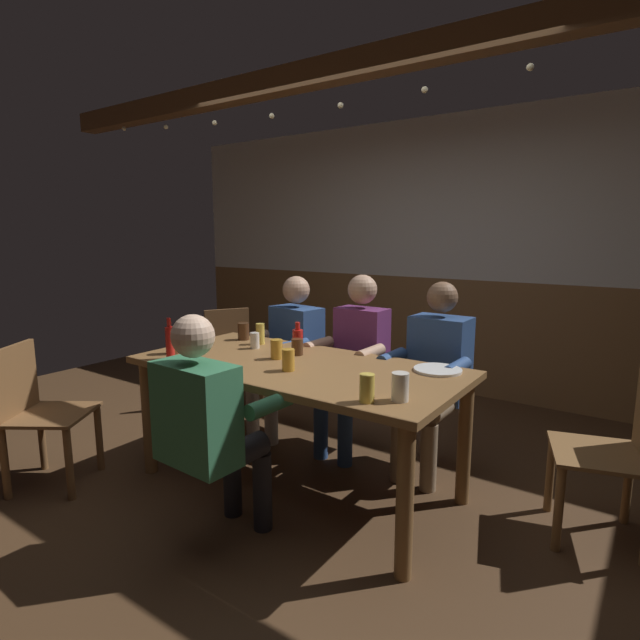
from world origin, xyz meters
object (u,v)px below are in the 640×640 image
at_px(person_2, 435,369).
at_px(chair_empty_near_right, 38,410).
at_px(dining_table, 296,380).
at_px(chair_empty_far_end, 231,356).
at_px(chair_empty_near_left, 618,451).
at_px(bottle_0, 298,339).
at_px(bottle_1, 170,342).
at_px(pint_glass_2, 173,342).
at_px(pint_glass_7, 255,341).
at_px(person_3, 208,420).
at_px(person_0, 290,347).
at_px(plate_0, 438,370).
at_px(person_1, 356,356).
at_px(pint_glass_1, 260,334).
at_px(pint_glass_0, 243,331).
at_px(pint_glass_4, 400,387).
at_px(pint_glass_5, 277,349).
at_px(pint_glass_6, 288,360).
at_px(pint_glass_3, 367,388).

bearing_deg(person_2, chair_empty_near_right, 40.72).
relative_size(dining_table, chair_empty_far_end, 2.23).
bearing_deg(chair_empty_near_left, dining_table, 90.00).
relative_size(bottle_0, bottle_1, 0.75).
bearing_deg(pint_glass_2, bottle_1, -44.98).
xyz_separation_m(pint_glass_2, pint_glass_7, (0.33, 0.41, -0.02)).
xyz_separation_m(person_3, pint_glass_2, (-0.80, 0.45, 0.20)).
xyz_separation_m(person_0, plate_0, (1.35, -0.38, 0.12)).
relative_size(person_1, pint_glass_1, 8.66).
bearing_deg(pint_glass_0, person_3, -54.65).
bearing_deg(chair_empty_near_right, plate_0, 86.43).
relative_size(chair_empty_near_right, pint_glass_4, 6.63).
xyz_separation_m(plate_0, bottle_1, (-1.46, -0.67, 0.10)).
bearing_deg(pint_glass_7, dining_table, -18.62).
xyz_separation_m(pint_glass_5, pint_glass_6, (0.23, -0.17, 0.00)).
height_order(person_3, pint_glass_3, person_3).
distance_m(person_0, plate_0, 1.41).
bearing_deg(person_3, chair_empty_near_right, -170.22).
distance_m(person_1, bottle_0, 0.50).
distance_m(bottle_1, pint_glass_3, 1.39).
xyz_separation_m(pint_glass_4, pint_glass_6, (-0.74, 0.11, -0.00)).
distance_m(person_1, person_3, 1.40).
relative_size(bottle_1, pint_glass_4, 1.92).
distance_m(chair_empty_near_right, bottle_1, 0.91).
height_order(pint_glass_1, pint_glass_5, pint_glass_1).
xyz_separation_m(chair_empty_near_left, chair_empty_far_end, (-2.96, 0.30, 0.00)).
bearing_deg(chair_empty_far_end, bottle_1, 59.01).
xyz_separation_m(person_3, chair_empty_near_right, (-1.32, -0.17, -0.18)).
bearing_deg(pint_glass_1, person_1, 38.15).
xyz_separation_m(pint_glass_0, pint_glass_2, (-0.08, -0.57, 0.01)).
bearing_deg(pint_glass_6, plate_0, 34.05).
height_order(person_3, chair_empty_far_end, person_3).
distance_m(person_0, bottle_0, 0.63).
relative_size(person_2, pint_glass_4, 9.33).
relative_size(chair_empty_near_right, pint_glass_2, 5.90).
relative_size(chair_empty_near_left, plate_0, 3.29).
bearing_deg(pint_glass_2, person_3, -29.43).
relative_size(person_0, pint_glass_2, 8.16).
relative_size(bottle_1, pint_glass_3, 1.93).
bearing_deg(person_1, chair_empty_near_left, 173.28).
distance_m(bottle_0, pint_glass_1, 0.34).
bearing_deg(person_3, pint_glass_2, 153.13).
relative_size(bottle_0, pint_glass_4, 1.44).
xyz_separation_m(plate_0, pint_glass_5, (-0.92, -0.30, 0.05)).
xyz_separation_m(person_0, pint_glass_5, (0.43, -0.68, 0.17)).
height_order(bottle_0, pint_glass_4, bottle_0).
distance_m(chair_empty_far_end, pint_glass_1, 1.01).
distance_m(person_3, pint_glass_4, 0.93).
bearing_deg(person_1, chair_empty_near_right, 50.81).
relative_size(dining_table, pint_glass_7, 18.39).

